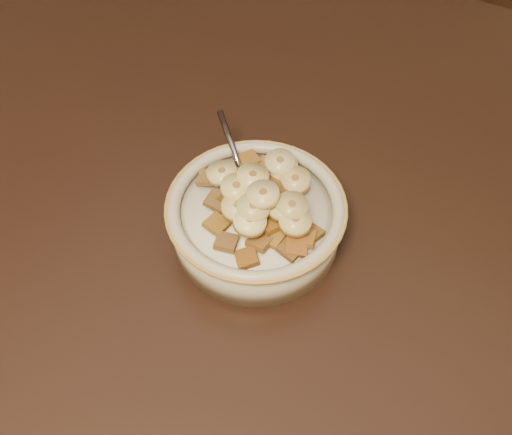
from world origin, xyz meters
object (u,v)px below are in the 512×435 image
at_px(chair, 380,12).
at_px(cereal_bowl, 256,223).
at_px(spoon, 247,188).
at_px(table, 126,115).

relative_size(chair, cereal_bowl, 5.94).
distance_m(cereal_bowl, spoon, 0.04).
xyz_separation_m(table, cereal_bowl, (0.25, -0.11, 0.04)).
bearing_deg(chair, cereal_bowl, -97.46).
bearing_deg(spoon, chair, -128.97).
bearing_deg(cereal_bowl, chair, 97.74).
xyz_separation_m(table, spoon, (0.23, -0.09, 0.07)).
xyz_separation_m(cereal_bowl, spoon, (-0.02, 0.02, 0.03)).
bearing_deg(chair, spoon, -98.65).
xyz_separation_m(chair, spoon, (0.09, -0.81, 0.28)).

